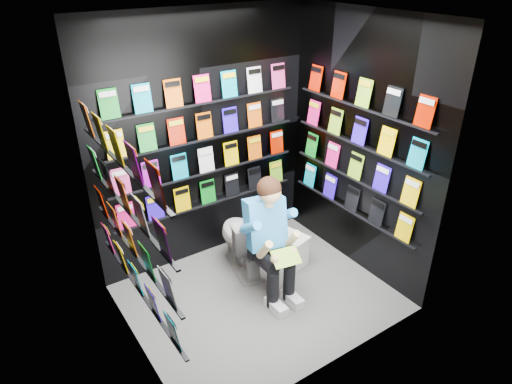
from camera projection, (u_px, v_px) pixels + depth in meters
floor at (259, 297)px, 4.49m from camera, size 2.40×2.40×0.00m
ceiling at (260, 16)px, 3.29m from camera, size 2.40×2.40×0.00m
wall_back at (204, 143)px, 4.62m from camera, size 2.40×0.04×2.60m
wall_front at (341, 231)px, 3.15m from camera, size 2.40×0.04×2.60m
wall_left at (122, 219)px, 3.30m from camera, size 0.04×2.00×2.60m
wall_right at (360, 149)px, 4.48m from camera, size 0.04×2.00×2.60m
comics_back at (205, 143)px, 4.60m from camera, size 2.10×0.06×1.37m
comics_left at (126, 217)px, 3.31m from camera, size 0.06×1.70×1.37m
comics_right at (358, 149)px, 4.46m from camera, size 0.06×1.70×1.37m
toilet at (243, 239)px, 4.73m from camera, size 0.56×0.82×0.73m
longbox at (288, 248)px, 4.96m from camera, size 0.32×0.45×0.31m
longbox_lid at (288, 235)px, 4.88m from camera, size 0.35×0.48×0.03m
reader at (264, 223)px, 4.27m from camera, size 0.63×0.81×1.35m
held_comic at (286, 257)px, 4.10m from camera, size 0.28×0.20×0.11m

